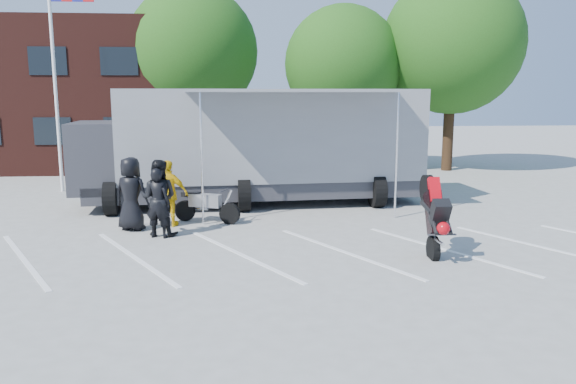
{
  "coord_description": "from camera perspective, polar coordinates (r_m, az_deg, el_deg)",
  "views": [
    {
      "loc": [
        0.26,
        -11.41,
        3.64
      ],
      "look_at": [
        1.34,
        1.79,
        1.3
      ],
      "focal_mm": 35.0,
      "sensor_mm": 36.0,
      "label": 1
    }
  ],
  "objects": [
    {
      "name": "parking_bay_lines",
      "position": [
        12.93,
        -5.68,
        -6.35
      ],
      "size": [
        18.09,
        13.33,
        0.01
      ],
      "primitive_type": "cube",
      "rotation": [
        0.0,
        0.0,
        0.52
      ],
      "color": "white",
      "rests_on": "ground"
    },
    {
      "name": "tree_mid",
      "position": [
        26.86,
        5.62,
        12.76
      ],
      "size": [
        5.44,
        5.44,
        7.68
      ],
      "color": "#382314",
      "rests_on": "ground"
    },
    {
      "name": "tree_left",
      "position": [
        27.57,
        -9.67,
        13.89
      ],
      "size": [
        6.12,
        6.12,
        8.64
      ],
      "color": "#382314",
      "rests_on": "ground"
    },
    {
      "name": "spectator_leather_a",
      "position": [
        15.53,
        -15.63,
        -0.18
      ],
      "size": [
        1.13,
        0.93,
        1.98
      ],
      "primitive_type": "imported",
      "rotation": [
        0.0,
        0.0,
        2.78
      ],
      "color": "black",
      "rests_on": "ground"
    },
    {
      "name": "parked_motorcycle",
      "position": [
        16.19,
        -8.2,
        -3.08
      ],
      "size": [
        2.14,
        1.37,
        1.06
      ],
      "primitive_type": null,
      "rotation": [
        0.0,
        0.0,
        1.2
      ],
      "color": "#B3B3B8",
      "rests_on": "ground"
    },
    {
      "name": "flagpole",
      "position": [
        22.42,
        -22.13,
        12.92
      ],
      "size": [
        1.61,
        0.12,
        8.0
      ],
      "color": "white",
      "rests_on": "ground"
    },
    {
      "name": "spectator_leather_b",
      "position": [
        14.57,
        -13.09,
        -1.1
      ],
      "size": [
        0.75,
        0.59,
        1.79
      ],
      "primitive_type": "imported",
      "rotation": [
        0.0,
        0.0,
        2.86
      ],
      "color": "black",
      "rests_on": "ground"
    },
    {
      "name": "ground",
      "position": [
        11.98,
        -5.76,
        -7.72
      ],
      "size": [
        100.0,
        100.0,
        0.0
      ],
      "primitive_type": "plane",
      "color": "#A1A19C",
      "rests_on": "ground"
    },
    {
      "name": "spectator_leather_c",
      "position": [
        14.78,
        -13.01,
        -0.57
      ],
      "size": [
        1.09,
        0.92,
        1.98
      ],
      "primitive_type": "imported",
      "rotation": [
        0.0,
        0.0,
        2.95
      ],
      "color": "black",
      "rests_on": "ground"
    },
    {
      "name": "transporter_truck",
      "position": [
        18.74,
        -3.12,
        -1.2
      ],
      "size": [
        12.21,
        6.52,
        3.77
      ],
      "primitive_type": null,
      "rotation": [
        0.0,
        0.0,
        0.07
      ],
      "color": "gray",
      "rests_on": "ground"
    },
    {
      "name": "spectator_hivis",
      "position": [
        15.75,
        -11.99,
        -0.15
      ],
      "size": [
        1.16,
        0.71,
        1.84
      ],
      "primitive_type": "imported",
      "rotation": [
        0.0,
        0.0,
        2.88
      ],
      "color": "yellow",
      "rests_on": "ground"
    },
    {
      "name": "tree_right",
      "position": [
        27.77,
        16.37,
        14.25
      ],
      "size": [
        6.46,
        6.46,
        9.12
      ],
      "color": "#382314",
      "rests_on": "ground"
    },
    {
      "name": "office_building",
      "position": [
        31.15,
        -24.23,
        8.89
      ],
      "size": [
        18.0,
        8.0,
        7.0
      ],
      "primitive_type": "cube",
      "color": "#401A14",
      "rests_on": "ground"
    },
    {
      "name": "stunt_bike_rider",
      "position": [
        13.54,
        13.74,
        -5.87
      ],
      "size": [
        0.85,
        1.73,
        2.01
      ],
      "primitive_type": null,
      "rotation": [
        0.0,
        0.0,
        -0.03
      ],
      "color": "black",
      "rests_on": "ground"
    }
  ]
}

